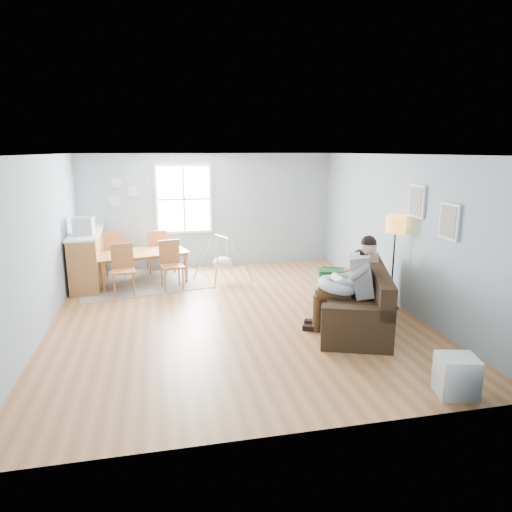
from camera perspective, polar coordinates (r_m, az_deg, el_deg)
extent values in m
cube|color=#A36439|center=(7.98, -2.78, -7.53)|extent=(8.40, 9.40, 0.08)
cube|color=silver|center=(7.47, -3.04, 14.85)|extent=(8.40, 9.40, 0.60)
cube|color=#93B1C0|center=(12.17, -6.46, 6.31)|extent=(8.40, 0.08, 3.90)
cube|color=#93B1C0|center=(3.28, 10.69, -12.69)|extent=(8.40, 0.08, 3.90)
cube|color=#93B1C0|center=(9.22, 23.59, 3.14)|extent=(0.08, 9.40, 3.90)
cube|color=white|center=(10.92, -9.02, 7.04)|extent=(1.32, 0.06, 1.62)
cube|color=white|center=(10.89, -9.01, 7.03)|extent=(1.20, 0.02, 1.50)
cube|color=white|center=(10.88, -9.01, 7.02)|extent=(1.20, 0.03, 0.04)
cube|color=white|center=(10.88, -9.01, 7.02)|extent=(0.04, 0.03, 1.50)
cube|color=white|center=(7.27, 23.02, 4.00)|extent=(0.04, 0.44, 0.54)
cube|color=slate|center=(7.25, 22.85, 4.00)|extent=(0.01, 0.36, 0.46)
cube|color=white|center=(7.99, 19.47, 6.47)|extent=(0.04, 0.44, 0.54)
cube|color=slate|center=(7.98, 19.31, 6.48)|extent=(0.01, 0.36, 0.46)
cylinder|color=#A6BAC8|center=(10.91, -17.08, 8.74)|extent=(0.24, 0.02, 0.24)
cylinder|color=#A6BAC8|center=(10.90, -15.16, 7.80)|extent=(0.26, 0.02, 0.26)
cylinder|color=#A6BAC8|center=(10.94, -17.20, 6.64)|extent=(0.28, 0.02, 0.28)
cube|color=black|center=(7.64, 11.91, -6.57)|extent=(1.75, 2.54, 0.47)
cube|color=black|center=(7.54, 15.04, -3.23)|extent=(1.01, 2.27, 0.48)
cube|color=black|center=(6.54, 12.63, -7.00)|extent=(1.02, 0.55, 0.18)
cube|color=black|center=(8.55, 11.56, -2.16)|extent=(1.02, 0.55, 0.18)
cube|color=#135322|center=(8.27, 11.53, -2.38)|extent=(1.27, 1.13, 0.04)
cube|color=tan|center=(8.08, 14.05, -1.05)|extent=(0.27, 0.56, 0.54)
cube|color=gray|center=(7.12, 13.15, -2.34)|extent=(0.57, 0.61, 0.67)
sphere|color=#E5A68C|center=(7.01, 13.89, 1.16)|extent=(0.25, 0.25, 0.25)
sphere|color=black|center=(7.00, 13.91, 1.57)|extent=(0.24, 0.24, 0.24)
cylinder|color=#3A2915|center=(7.09, 9.74, -4.90)|extent=(0.54, 0.38, 0.18)
cylinder|color=#3A2915|center=(7.33, 9.86, -4.32)|extent=(0.54, 0.38, 0.18)
cylinder|color=#3A2915|center=(7.21, 7.68, -7.13)|extent=(0.15, 0.15, 0.58)
cylinder|color=#3A2915|center=(7.44, 7.86, -6.49)|extent=(0.15, 0.15, 0.58)
cube|color=black|center=(7.31, 6.91, -8.93)|extent=(0.29, 0.22, 0.08)
cube|color=black|center=(7.53, 7.11, -8.24)|extent=(0.29, 0.22, 0.08)
torus|color=#CBE0FF|center=(7.15, 10.21, -3.59)|extent=(0.85, 0.84, 0.26)
cylinder|color=white|center=(7.13, 10.24, -3.01)|extent=(0.15, 0.32, 0.14)
sphere|color=#E5A68C|center=(7.29, 9.84, -2.45)|extent=(0.12, 0.12, 0.12)
cube|color=white|center=(7.69, 12.42, -2.18)|extent=(0.36, 0.37, 0.41)
sphere|color=#E5A68C|center=(7.62, 12.78, -0.14)|extent=(0.19, 0.19, 0.19)
sphere|color=black|center=(7.61, 12.80, 0.11)|extent=(0.19, 0.19, 0.19)
cylinder|color=#E63864|center=(7.66, 10.32, -3.56)|extent=(0.35, 0.23, 0.10)
cylinder|color=#E63864|center=(7.82, 10.37, -3.24)|extent=(0.35, 0.23, 0.10)
cylinder|color=#E63864|center=(7.73, 9.08, -4.85)|extent=(0.09, 0.09, 0.34)
cylinder|color=#E63864|center=(7.88, 9.16, -4.50)|extent=(0.09, 0.09, 0.34)
cylinder|color=black|center=(8.59, 16.41, -6.15)|extent=(0.30, 0.30, 0.03)
cylinder|color=black|center=(8.39, 16.73, -1.49)|extent=(0.03, 0.03, 1.48)
cylinder|color=gold|center=(8.23, 17.09, 3.85)|extent=(0.34, 0.34, 0.30)
cube|color=silver|center=(5.88, 23.77, -13.56)|extent=(0.51, 0.47, 0.47)
cube|color=black|center=(5.82, 21.99, -13.71)|extent=(0.11, 0.32, 0.38)
cube|color=gray|center=(10.12, -13.99, -3.16)|extent=(3.00, 2.51, 0.01)
imported|color=olive|center=(10.03, -14.09, -1.37)|extent=(2.10, 1.51, 0.67)
cube|color=#A36338|center=(9.22, -16.25, -1.84)|extent=(0.49, 0.49, 0.04)
cube|color=#A36338|center=(9.35, -16.39, 0.03)|extent=(0.43, 0.08, 0.49)
cylinder|color=#A36338|center=(9.11, -17.25, -3.65)|extent=(0.04, 0.04, 0.48)
cylinder|color=#A36338|center=(9.11, -14.98, -3.49)|extent=(0.04, 0.04, 0.48)
cylinder|color=#A36338|center=(9.45, -17.29, -3.04)|extent=(0.04, 0.04, 0.48)
cylinder|color=#A36338|center=(9.46, -15.11, -2.89)|extent=(0.04, 0.04, 0.48)
cube|color=#A36338|center=(9.38, -10.48, -1.28)|extent=(0.52, 0.52, 0.04)
cube|color=#A36338|center=(9.51, -10.80, 0.55)|extent=(0.42, 0.12, 0.49)
cylinder|color=#A36338|center=(9.24, -11.28, -3.07)|extent=(0.04, 0.04, 0.48)
cylinder|color=#A36338|center=(9.31, -9.10, -2.85)|extent=(0.04, 0.04, 0.48)
cylinder|color=#A36338|center=(9.58, -11.70, -2.51)|extent=(0.04, 0.04, 0.48)
cylinder|color=#A36338|center=(9.65, -9.60, -2.31)|extent=(0.04, 0.04, 0.48)
cube|color=#A36338|center=(10.65, -17.35, 0.16)|extent=(0.56, 0.56, 0.04)
cube|color=#A36338|center=(10.39, -17.28, 1.41)|extent=(0.44, 0.15, 0.51)
cylinder|color=#A36338|center=(10.91, -16.45, -0.82)|extent=(0.04, 0.04, 0.50)
cylinder|color=#A36338|center=(10.86, -18.39, -1.02)|extent=(0.04, 0.04, 0.50)
cylinder|color=#A36338|center=(10.55, -16.10, -1.26)|extent=(0.04, 0.04, 0.50)
cylinder|color=#A36338|center=(10.50, -18.11, -1.47)|extent=(0.04, 0.04, 0.50)
cube|color=#A36338|center=(10.79, -12.33, 0.57)|extent=(0.52, 0.52, 0.04)
cube|color=#A36338|center=(10.54, -12.22, 1.78)|extent=(0.43, 0.11, 0.50)
cylinder|color=#A36338|center=(11.05, -11.49, -0.40)|extent=(0.04, 0.04, 0.49)
cylinder|color=#A36338|center=(11.00, -13.37, -0.56)|extent=(0.04, 0.04, 0.49)
cylinder|color=#A36338|center=(10.70, -11.14, -0.82)|extent=(0.04, 0.04, 0.49)
cylinder|color=#A36338|center=(10.64, -13.08, -0.99)|extent=(0.04, 0.04, 0.49)
cube|color=olive|center=(10.23, -20.29, -0.29)|extent=(0.61, 1.98, 1.09)
cube|color=silver|center=(10.13, -20.54, 2.76)|extent=(0.66, 2.02, 0.04)
cube|color=#A7A7AC|center=(9.72, -20.73, 3.53)|extent=(0.39, 0.37, 0.35)
cube|color=black|center=(9.76, -21.75, 3.48)|extent=(0.04, 0.29, 0.25)
cylinder|color=#A7A7AC|center=(9.67, -4.24, 2.41)|extent=(0.24, 0.53, 0.04)
ellipsoid|color=white|center=(9.79, -4.19, -0.80)|extent=(0.40, 0.40, 0.25)
cylinder|color=#A7A7AC|center=(9.72, -4.21, 0.80)|extent=(0.01, 0.01, 0.45)
cylinder|color=#A7A7AC|center=(9.36, -4.91, -0.97)|extent=(0.21, 0.46, 0.98)
cylinder|color=#A7A7AC|center=(9.66, -1.66, -0.48)|extent=(0.45, 0.23, 0.98)
cylinder|color=#A7A7AC|center=(9.89, -6.66, -0.24)|extent=(0.45, 0.23, 0.98)
cylinder|color=#A7A7AC|center=(10.18, -3.53, 0.21)|extent=(0.21, 0.46, 0.98)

